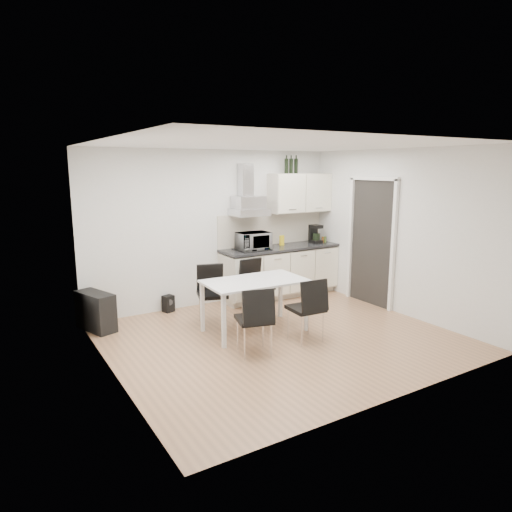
{
  "coord_description": "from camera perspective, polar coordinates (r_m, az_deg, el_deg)",
  "views": [
    {
      "loc": [
        -3.39,
        -4.91,
        2.32
      ],
      "look_at": [
        -0.15,
        0.39,
        1.1
      ],
      "focal_mm": 32.0,
      "sensor_mm": 36.0,
      "label": 1
    }
  ],
  "objects": [
    {
      "name": "wall_front",
      "position": [
        4.58,
        17.51,
        -2.27
      ],
      "size": [
        4.5,
        0.1,
        2.6
      ],
      "primitive_type": "cube",
      "color": "silver",
      "rests_on": "ground"
    },
    {
      "name": "floor_speaker",
      "position": [
        7.57,
        -10.91,
        -5.87
      ],
      "size": [
        0.2,
        0.19,
        0.27
      ],
      "primitive_type": "cube",
      "rotation": [
        0.0,
        0.0,
        0.29
      ],
      "color": "black",
      "rests_on": "ground"
    },
    {
      "name": "chair_far_left",
      "position": [
        6.83,
        -5.48,
        -4.91
      ],
      "size": [
        0.57,
        0.61,
        0.88
      ],
      "primitive_type": null,
      "rotation": [
        0.0,
        0.0,
        2.85
      ],
      "color": "black",
      "rests_on": "ground"
    },
    {
      "name": "doorway",
      "position": [
        7.92,
        14.16,
        1.55
      ],
      "size": [
        0.08,
        1.04,
        2.1
      ],
      "primitive_type": "cube",
      "color": "white",
      "rests_on": "ground"
    },
    {
      "name": "kitchenette",
      "position": [
        8.2,
        3.12,
        0.63
      ],
      "size": [
        2.22,
        0.64,
        2.52
      ],
      "color": "beige",
      "rests_on": "ground"
    },
    {
      "name": "chair_near_right",
      "position": [
        6.19,
        6.22,
        -6.63
      ],
      "size": [
        0.47,
        0.53,
        0.88
      ],
      "primitive_type": null,
      "rotation": [
        0.0,
        0.0,
        -0.06
      ],
      "color": "black",
      "rests_on": "ground"
    },
    {
      "name": "wall_right",
      "position": [
        7.55,
        17.43,
        2.83
      ],
      "size": [
        0.1,
        4.0,
        2.6
      ],
      "primitive_type": "cube",
      "color": "silver",
      "rests_on": "ground"
    },
    {
      "name": "guitar_amp",
      "position": [
        6.99,
        -19.4,
        -6.52
      ],
      "size": [
        0.49,
        0.72,
        0.55
      ],
      "rotation": [
        0.0,
        0.0,
        0.33
      ],
      "color": "black",
      "rests_on": "ground"
    },
    {
      "name": "dining_table",
      "position": [
        6.44,
        -0.16,
        -3.73
      ],
      "size": [
        1.44,
        0.86,
        0.75
      ],
      "rotation": [
        0.0,
        0.0,
        -0.04
      ],
      "color": "white",
      "rests_on": "ground"
    },
    {
      "name": "ground",
      "position": [
        6.4,
        3.06,
        -10.15
      ],
      "size": [
        4.5,
        4.5,
        0.0
      ],
      "primitive_type": "plane",
      "color": "#A87954",
      "rests_on": "ground"
    },
    {
      "name": "chair_near_left",
      "position": [
        5.74,
        -0.24,
        -8.01
      ],
      "size": [
        0.55,
        0.6,
        0.88
      ],
      "primitive_type": null,
      "rotation": [
        0.0,
        0.0,
        -0.26
      ],
      "color": "black",
      "rests_on": "ground"
    },
    {
      "name": "chair_far_right",
      "position": [
        7.21,
        0.15,
        -4.0
      ],
      "size": [
        0.47,
        0.53,
        0.88
      ],
      "primitive_type": null,
      "rotation": [
        0.0,
        0.0,
        3.21
      ],
      "color": "black",
      "rests_on": "ground"
    },
    {
      "name": "wall_left",
      "position": [
        5.14,
        -17.94,
        -0.88
      ],
      "size": [
        0.1,
        4.0,
        2.6
      ],
      "primitive_type": "cube",
      "color": "silver",
      "rests_on": "ground"
    },
    {
      "name": "ceiling",
      "position": [
        5.97,
        3.33,
        13.78
      ],
      "size": [
        4.5,
        4.5,
        0.0
      ],
      "primitive_type": "plane",
      "color": "white",
      "rests_on": "wall_back"
    },
    {
      "name": "wall_back",
      "position": [
        7.76,
        -5.22,
        3.52
      ],
      "size": [
        4.5,
        0.1,
        2.6
      ],
      "primitive_type": "cube",
      "color": "silver",
      "rests_on": "ground"
    }
  ]
}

